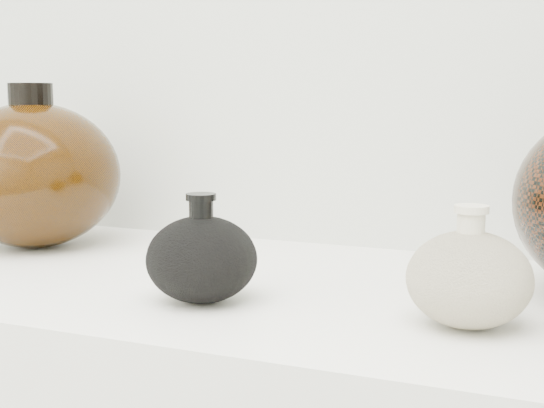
% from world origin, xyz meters
% --- Properties ---
extents(black_gourd_vase, '(0.15, 0.15, 0.12)m').
position_xyz_m(black_gourd_vase, '(-0.02, 0.84, 0.95)').
color(black_gourd_vase, black).
rests_on(black_gourd_vase, display_counter).
extents(cream_gourd_vase, '(0.15, 0.15, 0.12)m').
position_xyz_m(cream_gourd_vase, '(0.25, 0.86, 0.95)').
color(cream_gourd_vase, beige).
rests_on(cream_gourd_vase, display_counter).
extents(left_round_pot, '(0.25, 0.25, 0.24)m').
position_xyz_m(left_round_pot, '(-0.39, 1.02, 1.01)').
color(left_round_pot, black).
rests_on(left_round_pot, display_counter).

